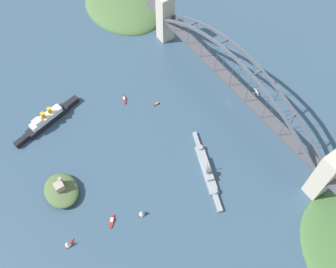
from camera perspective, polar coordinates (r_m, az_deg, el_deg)
name	(u,v)px	position (r m, az deg, el deg)	size (l,w,h in m)	color
ground_plane	(229,103)	(406.57, 9.31, 4.66)	(1400.00, 1400.00, 0.00)	#334C60
harbor_arch_bridge	(233,84)	(381.98, 9.97, 7.59)	(307.60, 16.54, 72.89)	#BCB29E
headland_east_shore	(126,6)	(517.63, -6.44, 18.86)	(122.56, 95.67, 26.56)	#476638
ocean_liner	(47,120)	(401.56, -17.98, 2.12)	(25.72, 79.09, 18.34)	black
naval_cruiser	(207,170)	(356.83, 5.96, -5.47)	(82.32, 34.44, 16.47)	gray
fort_island_mid_harbor	(61,190)	(356.75, -15.99, -8.24)	(37.21, 30.25, 17.58)	#4C6038
seaplane_taxiing_near_bridge	(256,93)	(418.65, 13.28, 6.11)	(10.33, 7.76, 4.71)	#B7B7B2
small_boat_0	(124,99)	(406.30, -6.70, 5.30)	(11.95, 6.13, 2.26)	#B2231E
small_boat_1	(112,221)	(340.41, -8.58, -12.99)	(10.77, 9.58, 2.41)	#B2231E
small_boat_2	(142,213)	(336.63, -4.03, -11.93)	(5.35, 8.92, 9.02)	#234C8C
small_boat_3	(157,104)	(399.76, -1.75, 4.61)	(1.43, 7.30, 2.36)	#B2231E
small_boat_4	(68,243)	(337.68, -15.10, -15.84)	(6.90, 9.30, 9.60)	#B2231E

